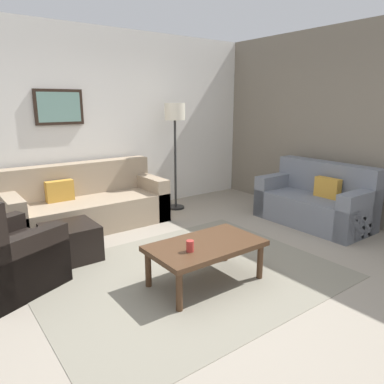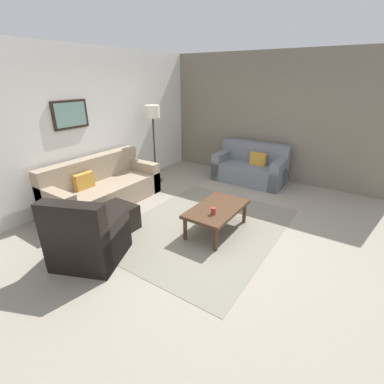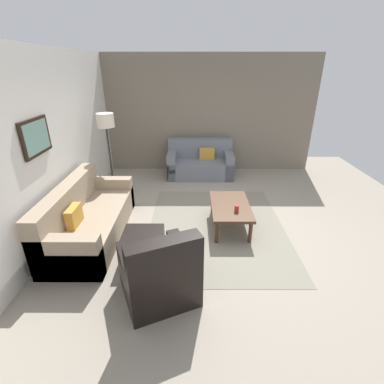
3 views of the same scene
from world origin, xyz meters
TOP-DOWN VIEW (x-y plane):
  - ground_plane at (0.00, 0.00)m, footprint 8.00×8.00m
  - rear_partition at (0.00, 2.60)m, footprint 6.00×0.12m
  - stone_feature_panel at (3.00, 0.00)m, footprint 0.12×5.20m
  - area_rug at (0.00, 0.00)m, footprint 2.92×2.28m
  - couch_main at (-0.27, 2.10)m, footprint 2.15×0.89m
  - couch_loveseat at (2.49, 0.22)m, footprint 0.81×1.57m
  - armchair_leather at (-1.59, 0.78)m, footprint 1.05×1.05m
  - ottoman at (-0.83, 1.11)m, footprint 0.56×0.56m
  - coffee_table at (0.04, -0.23)m, footprint 1.10×0.64m
  - cup at (-0.19, -0.29)m, footprint 0.07×0.07m
  - lamp_standing at (1.24, 2.06)m, footprint 0.32×0.32m
  - framed_artwork at (-0.40, 2.51)m, footprint 0.67×0.04m

SIDE VIEW (x-z plane):
  - ground_plane at x=0.00m, z-range 0.00..0.00m
  - area_rug at x=0.00m, z-range 0.00..0.01m
  - ottoman at x=-0.83m, z-range 0.00..0.40m
  - couch_main at x=-0.27m, z-range -0.14..0.74m
  - couch_loveseat at x=2.49m, z-range -0.14..0.74m
  - armchair_leather at x=-1.59m, z-range -0.17..0.78m
  - coffee_table at x=0.04m, z-range 0.15..0.56m
  - cup at x=-0.19m, z-range 0.41..0.51m
  - rear_partition at x=0.00m, z-range 0.00..2.80m
  - stone_feature_panel at x=3.00m, z-range 0.00..2.80m
  - lamp_standing at x=1.24m, z-range 0.55..2.26m
  - framed_artwork at x=-0.40m, z-range 1.41..1.90m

